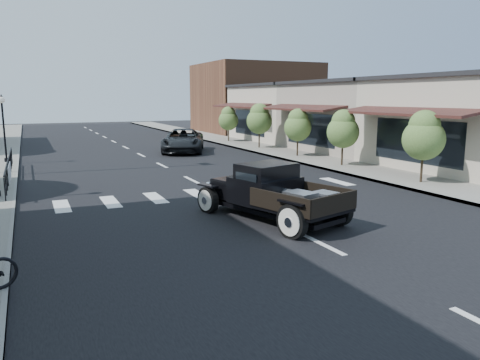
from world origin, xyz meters
name	(u,v)px	position (x,y,z in m)	size (l,w,h in m)	color
ground	(265,217)	(0.00, 0.00, 0.00)	(120.00, 120.00, 0.00)	black
road	(149,159)	(0.00, 15.00, 0.01)	(14.00, 80.00, 0.02)	black
road_markings	(173,171)	(0.00, 10.00, 0.00)	(12.00, 60.00, 0.06)	silver
sidewalk_right	(274,151)	(8.50, 15.00, 0.07)	(3.00, 80.00, 0.15)	gray
storefront_mid	(373,118)	(15.00, 13.00, 2.25)	(10.00, 9.00, 4.50)	#AA9D8E
storefront_far	(302,114)	(15.00, 22.00, 2.25)	(10.00, 9.00, 4.50)	#BEB5A1
far_building_right	(255,99)	(15.50, 32.00, 3.50)	(11.00, 10.00, 7.00)	brown
railing	(9,167)	(-7.30, 10.00, 0.65)	(0.08, 10.00, 1.00)	black
banner	(10,178)	(-7.22, 8.00, 0.45)	(0.04, 2.20, 0.60)	silver
lamp_post_c	(4,128)	(-7.60, 16.00, 1.97)	(0.36, 0.36, 3.64)	black
small_tree_a	(423,148)	(8.30, 1.92, 1.58)	(1.71, 1.71, 2.86)	#4D6C31
small_tree_b	(343,139)	(8.30, 7.32, 1.53)	(1.66, 1.66, 2.76)	#4D6C31
small_tree_c	(298,133)	(8.30, 11.74, 1.51)	(1.63, 1.63, 2.71)	#4D6C31
small_tree_d	(259,126)	(8.30, 16.85, 1.63)	(1.77, 1.77, 2.96)	#4D6C31
small_tree_e	(228,124)	(8.30, 22.33, 1.48)	(1.59, 1.59, 2.65)	#4D6C31
hotrod_pickup	(272,192)	(0.00, -0.40, 0.86)	(2.32, 4.97, 1.72)	black
second_car	(183,141)	(2.95, 17.47, 0.77)	(2.55, 5.54, 1.54)	black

